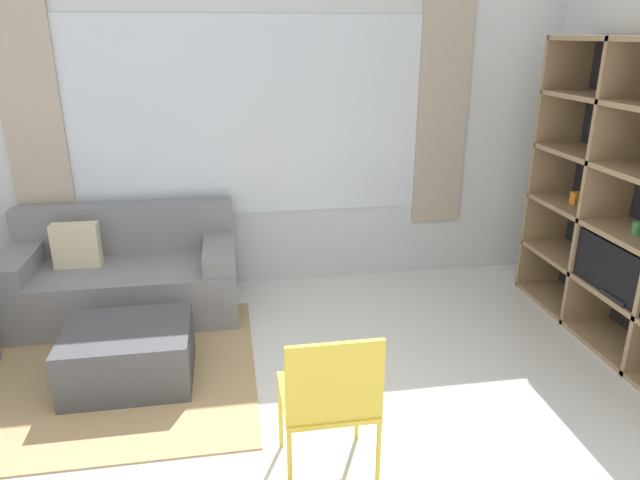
% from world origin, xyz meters
% --- Properties ---
extents(wall_back, '(6.56, 0.11, 2.70)m').
position_xyz_m(wall_back, '(0.00, 2.97, 1.36)').
color(wall_back, silver).
rests_on(wall_back, ground_plane).
extents(area_rug, '(2.66, 1.77, 0.01)m').
position_xyz_m(area_rug, '(-1.42, 1.60, 0.01)').
color(area_rug, tan).
rests_on(area_rug, ground_plane).
extents(couch_main, '(1.72, 0.83, 0.82)m').
position_xyz_m(couch_main, '(-1.04, 2.52, 0.30)').
color(couch_main, gray).
rests_on(couch_main, ground_plane).
extents(ottoman, '(0.77, 0.63, 0.38)m').
position_xyz_m(ottoman, '(-0.87, 1.51, 0.19)').
color(ottoman, '#47474C').
rests_on(ottoman, ground_plane).
extents(folding_chair, '(0.44, 0.46, 0.86)m').
position_xyz_m(folding_chair, '(0.22, 0.42, 0.52)').
color(folding_chair, gold).
rests_on(folding_chair, ground_plane).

